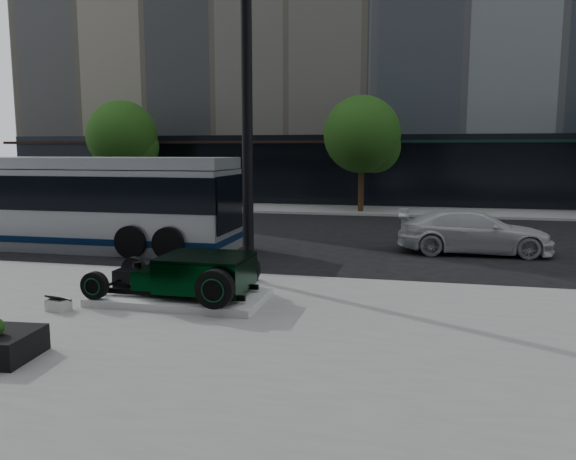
% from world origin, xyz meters
% --- Properties ---
extents(ground, '(120.00, 120.00, 0.00)m').
position_xyz_m(ground, '(0.00, 0.00, 0.00)').
color(ground, black).
rests_on(ground, ground).
extents(sidewalk_near, '(70.00, 17.00, 0.12)m').
position_xyz_m(sidewalk_near, '(0.00, -10.50, 0.06)').
color(sidewalk_near, gray).
rests_on(sidewalk_near, ground).
extents(sidewalk_far, '(70.00, 4.00, 0.12)m').
position_xyz_m(sidewalk_far, '(0.00, 14.00, 0.06)').
color(sidewalk_far, gray).
rests_on(sidewalk_far, ground).
extents(street_trees, '(29.80, 3.80, 5.70)m').
position_xyz_m(street_trees, '(1.15, 13.07, 3.77)').
color(street_trees, black).
rests_on(street_trees, sidewalk_far).
extents(display_plinth, '(3.40, 1.80, 0.15)m').
position_xyz_m(display_plinth, '(-0.90, -4.78, 0.20)').
color(display_plinth, silver).
rests_on(display_plinth, sidewalk_near).
extents(hot_rod, '(3.22, 2.00, 0.81)m').
position_xyz_m(hot_rod, '(-0.56, -4.78, 0.70)').
color(hot_rod, black).
rests_on(hot_rod, display_plinth).
extents(info_plaque, '(0.44, 0.36, 0.31)m').
position_xyz_m(info_plaque, '(-2.88, -5.96, 0.24)').
color(info_plaque, silver).
rests_on(info_plaque, sidewalk_near).
extents(lamppost, '(0.45, 0.45, 8.22)m').
position_xyz_m(lamppost, '(-0.08, -2.76, 3.92)').
color(lamppost, black).
rests_on(lamppost, sidewalk_near).
extents(transit_bus, '(12.12, 2.88, 2.92)m').
position_xyz_m(transit_bus, '(-7.82, 1.03, 1.49)').
color(transit_bus, '#A4A8AD').
rests_on(transit_bus, ground).
extents(white_sedan, '(4.65, 2.02, 1.33)m').
position_xyz_m(white_sedan, '(5.45, 2.79, 0.67)').
color(white_sedan, silver).
rests_on(white_sedan, ground).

